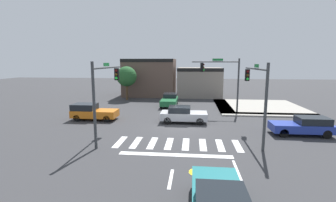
% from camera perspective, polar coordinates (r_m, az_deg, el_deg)
% --- Properties ---
extents(ground_plane, '(120.00, 120.00, 0.00)m').
position_cam_1_polar(ground_plane, '(21.06, 2.99, -5.96)').
color(ground_plane, '#353538').
extents(crosswalk_near, '(8.42, 2.44, 0.01)m').
position_cam_1_polar(crosswalk_near, '(16.76, 2.21, -9.96)').
color(crosswalk_near, silver).
rests_on(crosswalk_near, ground_plane).
extents(bike_detector_marking, '(1.08, 1.08, 0.01)m').
position_cam_1_polar(bike_detector_marking, '(12.87, 7.37, -16.17)').
color(bike_detector_marking, yellow).
rests_on(bike_detector_marking, ground_plane).
extents(curb_corner_northeast, '(10.00, 10.60, 0.15)m').
position_cam_1_polar(curb_corner_northeast, '(31.14, 19.69, -1.38)').
color(curb_corner_northeast, '#9E998E').
rests_on(curb_corner_northeast, ground_plane).
extents(storefront_row, '(15.46, 7.01, 5.92)m').
position_cam_1_polar(storefront_row, '(39.83, -0.29, 5.22)').
color(storefront_row, brown).
rests_on(storefront_row, ground_plane).
extents(traffic_signal_northeast, '(4.97, 0.32, 5.83)m').
position_cam_1_polar(traffic_signal_northeast, '(26.44, 12.49, 5.88)').
color(traffic_signal_northeast, '#383A3D').
rests_on(traffic_signal_northeast, ground_plane).
extents(traffic_signal_southeast, '(0.32, 6.05, 5.44)m').
position_cam_1_polar(traffic_signal_southeast, '(18.08, 19.93, 3.27)').
color(traffic_signal_southeast, '#383A3D').
rests_on(traffic_signal_southeast, ground_plane).
extents(traffic_signal_southwest, '(0.32, 5.60, 5.51)m').
position_cam_1_polar(traffic_signal_southwest, '(17.67, -14.37, 3.52)').
color(traffic_signal_southwest, '#383A3D').
rests_on(traffic_signal_southwest, ground_plane).
extents(car_orange, '(4.22, 1.86, 1.53)m').
position_cam_1_polar(car_orange, '(24.38, -17.29, -2.41)').
color(car_orange, orange).
rests_on(car_orange, ground_plane).
extents(car_silver, '(4.18, 1.92, 1.47)m').
position_cam_1_polar(car_silver, '(22.28, 3.50, -3.14)').
color(car_silver, '#B7BABF').
rests_on(car_silver, ground_plane).
extents(car_blue, '(4.37, 1.78, 1.40)m').
position_cam_1_polar(car_blue, '(21.13, 29.17, -5.07)').
color(car_blue, '#23389E').
rests_on(car_blue, ground_plane).
extents(car_green, '(1.88, 4.78, 1.44)m').
position_cam_1_polar(car_green, '(30.68, 0.39, 0.27)').
color(car_green, '#1E6638').
rests_on(car_green, ground_plane).
extents(roadside_tree, '(2.88, 2.88, 4.84)m').
position_cam_1_polar(roadside_tree, '(35.65, -9.66, 5.64)').
color(roadside_tree, '#4C3823').
rests_on(roadside_tree, ground_plane).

